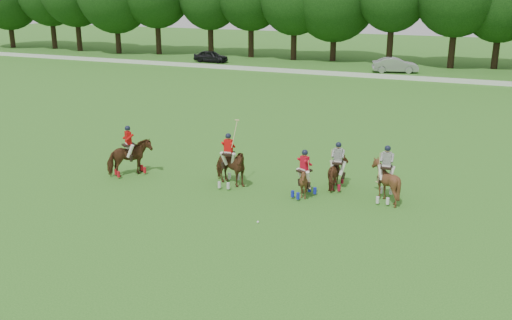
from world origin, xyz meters
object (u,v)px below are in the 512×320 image
at_px(polo_stripe_b, 385,181).
at_px(polo_red_b, 229,167).
at_px(polo_red_a, 129,157).
at_px(polo_ball, 258,222).
at_px(polo_stripe_a, 337,172).
at_px(car_left, 211,56).
at_px(car_mid, 395,65).
at_px(polo_red_c, 304,181).

bearing_deg(polo_stripe_b, polo_red_b, -173.10).
height_order(polo_red_a, polo_ball, polo_red_a).
height_order(polo_stripe_b, polo_ball, polo_stripe_b).
bearing_deg(polo_ball, polo_stripe_a, 70.30).
distance_m(car_left, polo_red_a, 41.68).
relative_size(polo_red_a, polo_stripe_b, 1.01).
relative_size(polo_red_b, polo_stripe_b, 1.24).
xyz_separation_m(car_left, polo_stripe_a, (25.00, -36.70, 0.07)).
bearing_deg(polo_red_b, car_mid, 88.43).
distance_m(polo_red_b, polo_red_c, 3.63).
bearing_deg(polo_red_a, car_left, 111.67).
bearing_deg(polo_red_b, polo_ball, -50.42).
height_order(polo_red_a, polo_red_b, polo_red_b).
distance_m(car_left, car_mid, 21.40).
distance_m(polo_stripe_b, polo_ball, 5.95).
bearing_deg(car_left, polo_stripe_b, -142.13).
height_order(car_left, polo_red_b, polo_red_b).
xyz_separation_m(polo_red_a, polo_red_c, (8.59, 0.41, -0.16)).
height_order(car_left, polo_ball, car_left).
bearing_deg(polo_red_a, polo_stripe_a, 11.93).
bearing_deg(polo_stripe_b, car_left, 126.10).
bearing_deg(car_mid, polo_stripe_b, 173.12).
distance_m(polo_red_a, polo_stripe_a, 9.83).
height_order(polo_red_a, polo_stripe_a, polo_red_a).
bearing_deg(polo_ball, car_left, 119.13).
height_order(car_left, polo_stripe_a, polo_stripe_a).
distance_m(polo_red_b, polo_ball, 4.58).
relative_size(car_left, polo_stripe_b, 1.69).
bearing_deg(polo_red_b, polo_red_c, -1.78).
bearing_deg(polo_red_b, polo_stripe_a, 17.96).
height_order(car_mid, polo_red_b, polo_red_b).
height_order(polo_red_b, polo_ball, polo_red_b).
bearing_deg(polo_ball, polo_red_c, 77.32).
xyz_separation_m(polo_red_b, polo_stripe_b, (6.89, 0.83, -0.01)).
bearing_deg(polo_ball, polo_red_a, 159.42).
xyz_separation_m(polo_red_c, polo_ball, (-0.75, -3.35, -0.70)).
distance_m(polo_red_a, polo_ball, 8.41).
relative_size(car_left, polo_red_b, 1.37).
distance_m(car_mid, polo_red_b, 38.22).
xyz_separation_m(polo_red_b, polo_ball, (2.87, -3.47, -0.85)).
height_order(car_left, polo_red_c, polo_red_c).
bearing_deg(polo_red_c, polo_ball, -102.68).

